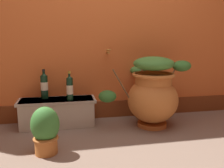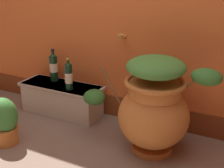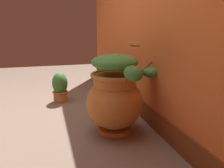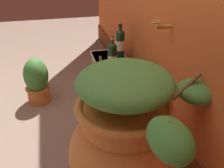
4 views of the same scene
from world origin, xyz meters
name	(u,v)px [view 4 (image 4 of 4)]	position (x,y,z in m)	size (l,w,h in m)	color
ground_plane	(0,155)	(0.00, 0.00, 0.00)	(7.00, 7.00, 0.00)	#7A6656
terracotta_urn	(125,138)	(0.47, 0.70, 0.38)	(1.05, 0.76, 0.76)	#C17033
stone_ledge	(115,80)	(-0.54, 0.91, 0.16)	(0.82, 0.30, 0.30)	beige
wine_bottle_left	(120,44)	(-0.67, 0.99, 0.45)	(0.08, 0.08, 0.32)	black
wine_bottle_middle	(112,58)	(-0.40, 0.85, 0.44)	(0.07, 0.07, 0.31)	black
potted_shrub	(37,80)	(-0.62, 0.25, 0.20)	(0.23, 0.21, 0.40)	#C17033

